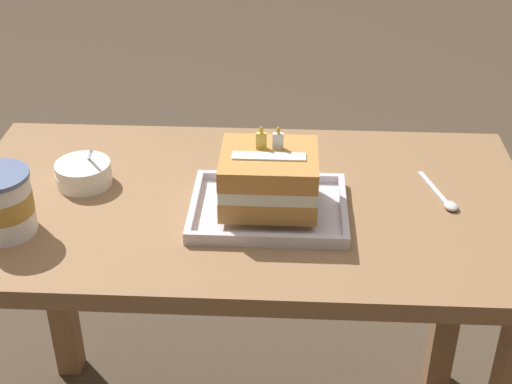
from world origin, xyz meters
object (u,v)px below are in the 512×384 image
foil_tray (269,210)px  birthday_cake (269,178)px  serving_spoon_near_tray (446,201)px  bowl_stack (84,173)px  ice_cream_tub (1,203)px

foil_tray → birthday_cake: birthday_cake is taller
serving_spoon_near_tray → foil_tray: bearing=-171.5°
bowl_stack → serving_spoon_near_tray: (0.71, -0.04, -0.02)m
bowl_stack → birthday_cake: bearing=-13.4°
foil_tray → ice_cream_tub: size_ratio=2.45×
foil_tray → birthday_cake: bearing=90.0°
birthday_cake → ice_cream_tub: 0.48m
birthday_cake → ice_cream_tub: (-0.47, -0.08, -0.02)m
birthday_cake → foil_tray: bearing=-90.0°
bowl_stack → ice_cream_tub: size_ratio=0.94×
ice_cream_tub → bowl_stack: bearing=60.1°
bowl_stack → ice_cream_tub: 0.20m
birthday_cake → serving_spoon_near_tray: size_ratio=1.14×
bowl_stack → ice_cream_tub: (-0.10, -0.17, 0.04)m
birthday_cake → serving_spoon_near_tray: (0.34, 0.05, -0.07)m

